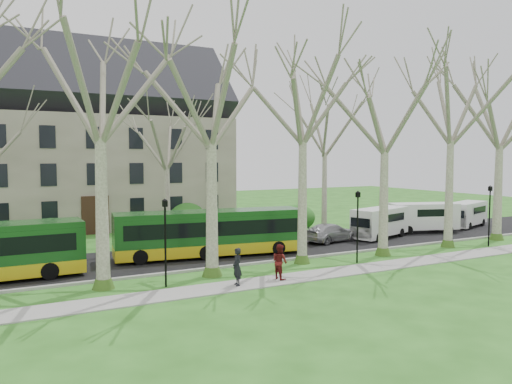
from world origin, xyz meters
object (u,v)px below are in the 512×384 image
at_px(pedestrian_b, 280,262).
at_px(bus_follow, 211,233).
at_px(van_b, 423,218).
at_px(van_c, 467,214).
at_px(pedestrian_a, 237,267).
at_px(sedan, 331,233).
at_px(van_a, 380,223).

bearing_deg(pedestrian_b, bus_follow, -1.51).
distance_m(van_b, van_c, 6.01).
bearing_deg(pedestrian_a, van_c, 113.04).
distance_m(sedan, van_a, 4.46).
xyz_separation_m(van_b, van_c, (5.98, 0.51, -0.10)).
xyz_separation_m(van_a, van_c, (11.29, 1.08, -0.05)).
height_order(pedestrian_a, pedestrian_b, pedestrian_a).
relative_size(sedan, pedestrian_b, 2.55).
bearing_deg(bus_follow, pedestrian_b, -75.60).
bearing_deg(van_c, van_b, 165.85).
xyz_separation_m(van_a, van_b, (5.31, 0.58, 0.05)).
relative_size(bus_follow, van_c, 2.34).
distance_m(bus_follow, van_a, 14.52).
bearing_deg(van_c, pedestrian_a, 178.95).
relative_size(van_c, pedestrian_a, 2.76).
bearing_deg(van_c, sedan, 163.56).
bearing_deg(van_a, sedan, 158.11).
xyz_separation_m(bus_follow, van_c, (25.80, 1.46, -0.38)).
bearing_deg(van_c, van_a, 166.51).
relative_size(van_a, pedestrian_b, 2.92).
relative_size(van_c, pedestrian_b, 2.80).
xyz_separation_m(sedan, van_c, (15.70, 0.69, 0.44)).
bearing_deg(sedan, pedestrian_b, 120.21).
bearing_deg(van_a, bus_follow, 164.64).
bearing_deg(van_b, pedestrian_b, -138.56).
relative_size(bus_follow, van_b, 2.15).
xyz_separation_m(bus_follow, van_b, (19.82, 0.95, -0.28)).
relative_size(sedan, van_a, 0.87).
height_order(bus_follow, van_b, bus_follow).
distance_m(bus_follow, van_c, 25.84).
distance_m(bus_follow, van_b, 19.84).
height_order(van_b, pedestrian_a, van_b).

